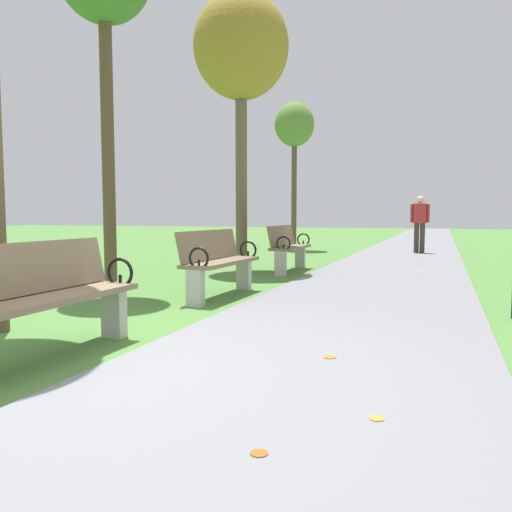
{
  "coord_description": "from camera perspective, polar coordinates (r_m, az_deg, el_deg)",
  "views": [
    {
      "loc": [
        2.31,
        -3.01,
        1.11
      ],
      "look_at": [
        -0.05,
        3.35,
        0.55
      ],
      "focal_mm": 35.35,
      "sensor_mm": 36.0,
      "label": 1
    }
  ],
  "objects": [
    {
      "name": "park_bench_2",
      "position": [
        6.78,
        -4.27,
        -0.59
      ],
      "size": [
        0.51,
        1.61,
        0.9
      ],
      "color": "#7A664C",
      "rests_on": "ground"
    },
    {
      "name": "ground_plane",
      "position": [
        3.96,
        -16.78,
        -11.75
      ],
      "size": [
        80.0,
        80.0,
        0.0
      ],
      "primitive_type": "plane",
      "color": "#4C7F38"
    },
    {
      "name": "scattered_leaves",
      "position": [
        5.87,
        2.21,
        -6.05
      ],
      "size": [
        4.63,
        10.08,
        0.02
      ],
      "color": "#BC842D",
      "rests_on": "ground"
    },
    {
      "name": "pedestrian_walking",
      "position": [
        15.16,
        18.04,
        3.78
      ],
      "size": [
        0.53,
        0.22,
        1.62
      ],
      "color": "#3D3328",
      "rests_on": "paved_walkway"
    },
    {
      "name": "tree_3",
      "position": [
        10.66,
        -1.7,
        22.3
      ],
      "size": [
        1.87,
        1.87,
        5.43
      ],
      "color": "brown",
      "rests_on": "ground"
    },
    {
      "name": "park_bench_1",
      "position": [
        4.17,
        -22.46,
        -4.23
      ],
      "size": [
        0.47,
        1.6,
        0.9
      ],
      "color": "#7A664C",
      "rests_on": "ground"
    },
    {
      "name": "tree_4",
      "position": [
        16.34,
        4.37,
        14.29
      ],
      "size": [
        1.24,
        1.24,
        4.62
      ],
      "color": "brown",
      "rests_on": "ground"
    },
    {
      "name": "paved_walkway",
      "position": [
        21.06,
        17.82,
        1.47
      ],
      "size": [
        2.77,
        44.0,
        0.02
      ],
      "primitive_type": "cube",
      "color": "slate",
      "rests_on": "ground"
    },
    {
      "name": "park_bench_3",
      "position": [
        9.84,
        3.7,
        1.05
      ],
      "size": [
        0.51,
        1.61,
        0.9
      ],
      "color": "#7A664C",
      "rests_on": "ground"
    }
  ]
}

